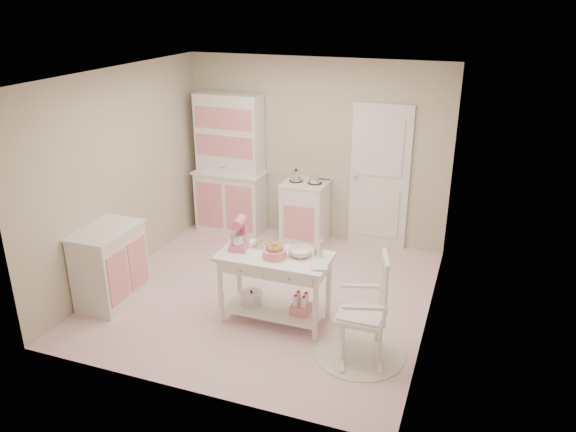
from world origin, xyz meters
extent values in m
plane|color=pink|center=(0.00, 0.00, 0.00)|extent=(3.80, 3.80, 0.00)
cube|color=white|center=(0.00, 0.00, 2.60)|extent=(3.80, 3.80, 0.04)
cube|color=beige|center=(0.00, 1.90, 1.30)|extent=(3.80, 0.04, 2.60)
cube|color=beige|center=(0.00, -1.90, 1.30)|extent=(3.80, 0.04, 2.60)
cube|color=beige|center=(-1.90, 0.00, 1.30)|extent=(0.04, 3.80, 2.60)
cube|color=beige|center=(1.90, 0.00, 1.30)|extent=(0.04, 3.80, 2.60)
cube|color=white|center=(0.95, 1.87, 1.02)|extent=(0.82, 0.05, 2.04)
cube|color=white|center=(-1.24, 1.66, 1.04)|extent=(1.06, 0.50, 2.08)
cube|color=white|center=(-0.04, 1.61, 0.46)|extent=(0.62, 0.57, 0.92)
cube|color=white|center=(-1.63, -0.77, 0.46)|extent=(0.54, 0.84, 0.92)
cylinder|color=white|center=(1.34, -0.81, 0.01)|extent=(0.92, 0.92, 0.01)
cube|color=white|center=(1.34, -0.81, 0.55)|extent=(0.66, 0.82, 1.10)
cube|color=white|center=(0.32, -0.51, 0.40)|extent=(1.20, 0.60, 0.80)
cube|color=pink|center=(-0.10, -0.49, 0.97)|extent=(0.24, 0.31, 0.34)
cube|color=silver|center=(0.17, -0.33, 0.81)|extent=(0.34, 0.24, 0.02)
cylinder|color=pink|center=(0.34, -0.56, 0.85)|extent=(0.25, 0.25, 0.09)
imported|color=white|center=(0.58, -0.43, 0.84)|extent=(0.26, 0.26, 0.08)
cylinder|color=silver|center=(0.76, -0.35, 0.89)|extent=(0.10, 0.10, 0.17)
imported|color=white|center=(0.77, -0.63, 0.81)|extent=(0.22, 0.26, 0.02)
camera|label=1|loc=(2.29, -5.52, 3.39)|focal=35.00mm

